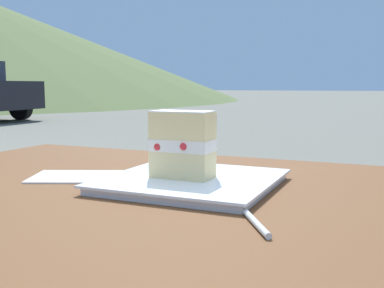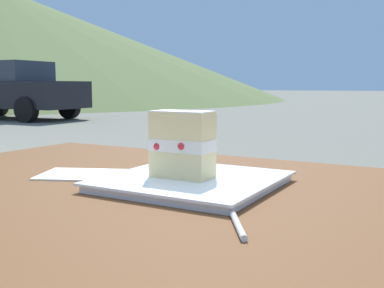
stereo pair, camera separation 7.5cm
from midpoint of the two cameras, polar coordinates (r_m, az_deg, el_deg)
patio_table at (r=0.69m, az=8.01°, el=-16.06°), size 1.41×0.81×0.75m
dessert_plate at (r=0.76m, az=2.83°, el=-4.67°), size 0.27×0.27×0.02m
cake_slice at (r=0.75m, az=1.66°, el=-0.05°), size 0.10×0.06×0.11m
dessert_fork at (r=0.60m, az=8.65°, el=-8.50°), size 0.10×0.15×0.01m
paper_napkin at (r=0.87m, az=-10.94°, el=-3.73°), size 0.18×0.16×0.00m
parked_car_near at (r=13.67m, az=-21.52°, el=6.31°), size 4.39×1.92×1.55m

